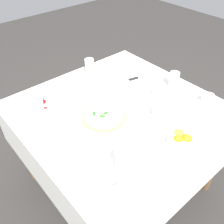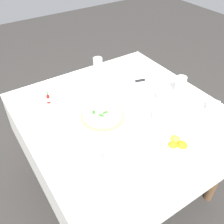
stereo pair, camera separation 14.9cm
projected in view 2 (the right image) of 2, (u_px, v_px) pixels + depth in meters
The scene contains 17 objects.
ground_plane at pixel (119, 182), 2.01m from camera, with size 8.00×8.00×0.00m, color #33302D.
dining_table at pixel (120, 126), 1.62m from camera, with size 1.15×1.15×0.74m.
pizza_plate at pixel (103, 118), 1.47m from camera, with size 0.35×0.35×0.02m.
pizza at pixel (103, 116), 1.46m from camera, with size 0.26×0.26×0.02m.
coffee_cup_right_edge at pixel (162, 96), 1.61m from camera, with size 0.13×0.13×0.06m.
coffee_cup_near_left at pixel (159, 117), 1.44m from camera, with size 0.13×0.13×0.07m.
coffee_cup_far_left at pixel (106, 194), 1.06m from camera, with size 0.13×0.13×0.06m.
coffee_cup_far_right at pixel (213, 107), 1.51m from camera, with size 0.13×0.13×0.06m.
water_glass_center_back at pixel (180, 86), 1.66m from camera, with size 0.07×0.07×0.11m.
water_glass_near_right at pixel (111, 161), 1.17m from camera, with size 0.07×0.07×0.11m.
water_glass_back_corner at pixel (98, 67), 1.83m from camera, with size 0.07×0.07×0.13m.
napkin_folded at pixel (134, 83), 1.75m from camera, with size 0.24×0.16×0.02m.
dinner_knife at pixel (133, 82), 1.74m from camera, with size 0.19×0.07×0.01m.
citrus_bowl at pixel (177, 146), 1.27m from camera, with size 0.15×0.15×0.07m.
hot_sauce_bottle at pixel (48, 98), 1.58m from camera, with size 0.02×0.02×0.08m.
salt_shaker at pixel (45, 102), 1.56m from camera, with size 0.03×0.03×0.06m.
pepper_shaker at pixel (52, 97), 1.60m from camera, with size 0.03×0.03×0.06m.
Camera 2 is at (0.70, 0.97, 1.71)m, focal length 40.41 mm.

